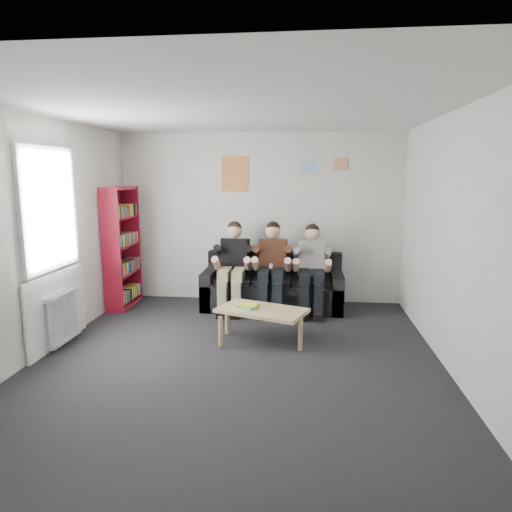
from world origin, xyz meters
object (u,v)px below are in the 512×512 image
Objects in this scene: bookshelf at (122,247)px; person_middle at (272,268)px; person_left at (233,267)px; coffee_table at (262,313)px; sofa at (273,288)px; person_right at (312,269)px.

bookshelf is 2.34m from person_middle.
bookshelf is 1.39× the size of person_left.
coffee_table is 0.79× the size of person_left.
sofa is 1.62× the size of person_right.
bookshelf reaches higher than person_middle.
coffee_table is at bearing -90.79° from sofa.
sofa is at bearing 0.92° from bookshelf.
coffee_table is 1.48m from person_left.
person_middle is (0.59, -0.00, 0.00)m from person_left.
sofa is 1.14× the size of bookshelf.
person_left is 1.00× the size of person_middle.
bookshelf is 1.76m from person_left.
person_right is (0.59, 0.00, -0.01)m from person_middle.
person_left is at bearing 113.19° from coffee_table.
person_middle is at bearing -90.00° from sofa.
sofa is 0.72m from person_left.
bookshelf is 2.73m from coffee_table.
coffee_table is at bearing -63.01° from person_left.
bookshelf is at bearing 149.51° from coffee_table.
bookshelf is at bearing -175.80° from person_right.
person_right is (0.61, 1.34, 0.28)m from coffee_table.
person_right is at bearing 65.33° from coffee_table.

